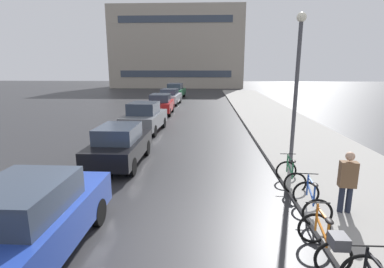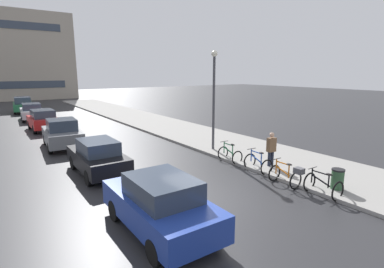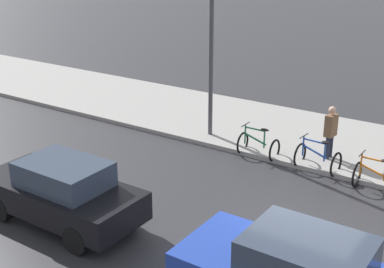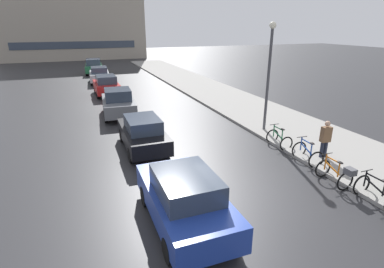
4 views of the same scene
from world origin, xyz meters
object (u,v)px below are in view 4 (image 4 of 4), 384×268
Objects in this scene: car_silver at (99,75)px; car_green at (94,66)px; car_grey at (118,103)px; bicycle_farthest at (279,139)px; car_black at (143,133)px; bicycle_nearest at (377,192)px; bicycle_third at (307,154)px; bicycle_second at (337,173)px; pedestrian at (325,138)px; car_blue at (185,199)px; car_red at (106,85)px; streetlamp at (269,68)px.

car_green is (-0.07, 6.24, 0.07)m from car_silver.
car_grey is at bearing -89.75° from car_green.
bicycle_farthest is 6.30m from car_black.
bicycle_third reaches higher than bicycle_nearest.
car_green is (-5.93, 30.36, 0.37)m from bicycle_second.
bicycle_second is at bearing 101.70° from bicycle_nearest.
pedestrian is at bearing -29.68° from car_black.
bicycle_nearest is at bearing -11.58° from car_blue.
bicycle_farthest is at bearing 84.70° from bicycle_second.
car_black reaches higher than bicycle_farthest.
car_silver is at bearing 89.95° from car_red.
pedestrian is (0.90, 3.20, 0.56)m from bicycle_nearest.
car_blue reaches higher than car_silver.
bicycle_nearest is 20.34m from car_red.
car_silver is at bearing 90.07° from car_grey.
car_grey is at bearing 125.78° from pedestrian.
bicycle_third is 11.54m from car_grey.
bicycle_farthest is at bearing -18.47° from car_black.
car_red reaches higher than bicycle_nearest.
car_red reaches higher than bicycle_farthest.
bicycle_third is 0.99m from pedestrian.
bicycle_farthest is 21.29m from car_silver.
car_red is at bearing 118.99° from streetlamp.
bicycle_second is 0.31× the size of car_green.
car_silver is (-0.12, 24.21, -0.03)m from car_blue.
car_black is 5.87m from car_grey.
car_black is 12.32m from car_red.
bicycle_farthest is (0.35, 3.75, -0.10)m from bicycle_second.
bicycle_second is at bearing -78.95° from car_green.
car_black is 0.91× the size of car_green.
bicycle_nearest is 26.17m from car_silver.
car_silver reaches higher than bicycle_second.
car_black is at bearing 129.80° from bicycle_nearest.
pedestrian is (6.91, 1.97, 0.14)m from car_blue.
car_black reaches higher than bicycle_nearest.
car_red is 6.06m from car_silver.
car_black is 2.34× the size of pedestrian.
streetlamp reaches higher than bicycle_third.
bicycle_second reaches higher than bicycle_nearest.
streetlamp is (0.56, 3.91, 2.95)m from bicycle_third.
car_black is 0.72× the size of streetlamp.
streetlamp is at bearing -61.01° from car_red.
car_blue is at bearing -138.45° from streetlamp.
bicycle_farthest is 0.21× the size of streetlamp.
car_grey reaches higher than car_black.
car_black is 18.37m from car_silver.
car_blue reaches higher than bicycle_farthest.
car_red is (-0.25, 12.31, 0.04)m from car_black.
car_silver is 0.97× the size of car_green.
car_red is at bearing -89.71° from car_green.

